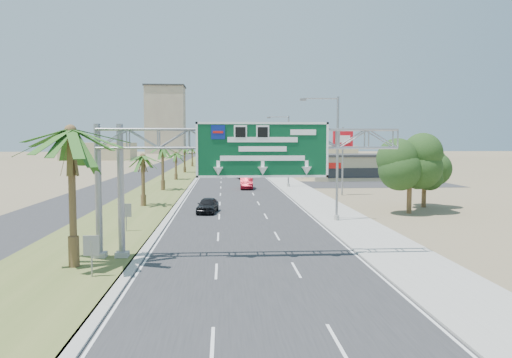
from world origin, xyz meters
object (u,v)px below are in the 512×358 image
object	(u,v)px
car_left_lane	(208,205)
store_building	(362,168)
palm_near	(71,132)
pole_sign_red_near	(343,142)
car_mid_lane	(246,183)
signal_mast	(261,150)
pole_sign_blue	(303,146)
car_far	(225,168)
pole_sign_red_far	(288,139)
car_right_lane	(244,175)
sign_gantry	(234,149)

from	to	relation	value
car_left_lane	store_building	bearing A→B (deg)	64.68
palm_near	pole_sign_red_near	size ratio (longest dim) A/B	1.03
pole_sign_red_near	car_mid_lane	bearing A→B (deg)	142.09
signal_mast	pole_sign_blue	bearing A→B (deg)	-26.72
car_far	pole_sign_blue	distance (m)	24.79
palm_near	car_far	size ratio (longest dim) A/B	1.55
store_building	pole_sign_red_far	world-z (taller)	pole_sign_red_far
car_mid_lane	pole_sign_red_far	size ratio (longest dim) A/B	0.55
pole_sign_red_far	store_building	bearing A→B (deg)	-64.17
store_building	car_right_lane	world-z (taller)	store_building
store_building	car_left_lane	distance (m)	46.06
palm_near	pole_sign_blue	distance (m)	64.14
signal_mast	palm_near	bearing A→B (deg)	-102.66
signal_mast	pole_sign_red_near	world-z (taller)	pole_sign_red_near
store_building	car_right_lane	size ratio (longest dim) A/B	3.52
palm_near	car_far	distance (m)	81.35
signal_mast	car_far	xyz separation A→B (m)	(-6.53, 16.76, -4.07)
store_building	car_far	bearing A→B (deg)	135.77
sign_gantry	palm_near	world-z (taller)	palm_near
palm_near	pole_sign_red_near	world-z (taller)	palm_near
sign_gantry	signal_mast	bearing A→B (deg)	84.26
signal_mast	pole_sign_red_far	bearing A→B (deg)	65.86
palm_near	signal_mast	size ratio (longest dim) A/B	0.81
car_left_lane	car_mid_lane	bearing A→B (deg)	86.20
sign_gantry	store_building	world-z (taller)	sign_gantry
car_far	car_mid_lane	bearing A→B (deg)	-85.83
car_far	pole_sign_red_near	size ratio (longest dim) A/B	0.66
store_building	pole_sign_red_near	distance (m)	26.84
store_building	palm_near	bearing A→B (deg)	-118.28
car_right_lane	pole_sign_red_far	bearing A→B (deg)	56.20
signal_mast	car_left_lane	world-z (taller)	signal_mast
pole_sign_blue	pole_sign_red_far	size ratio (longest dim) A/B	0.87
pole_sign_red_near	pole_sign_red_far	bearing A→B (deg)	90.90
signal_mast	car_left_lane	size ratio (longest dim) A/B	2.53
car_left_lane	car_right_lane	size ratio (longest dim) A/B	0.80
car_right_lane	pole_sign_red_near	size ratio (longest dim) A/B	0.63
car_left_lane	pole_sign_blue	world-z (taller)	pole_sign_blue
signal_mast	car_right_lane	xyz separation A→B (m)	(-3.17, -3.83, -4.14)
sign_gantry	car_mid_lane	world-z (taller)	sign_gantry
sign_gantry	car_far	size ratio (longest dim) A/B	3.11
car_far	pole_sign_blue	xyz separation A→B (m)	(13.46, -20.25, 4.81)
signal_mast	pole_sign_red_near	xyz separation A→B (m)	(7.41, -30.74, 1.47)
palm_near	car_mid_lane	bearing A→B (deg)	75.66
pole_sign_blue	pole_sign_red_far	distance (m)	18.49
palm_near	car_left_lane	bearing A→B (deg)	72.42
store_building	pole_sign_blue	bearing A→B (deg)	165.92
pole_sign_red_near	pole_sign_blue	world-z (taller)	pole_sign_red_near
signal_mast	store_building	xyz separation A→B (m)	(16.83, -5.97, -2.85)
car_right_lane	pole_sign_red_far	xyz separation A→B (m)	(9.87, 18.78, 6.19)
pole_sign_red_near	pole_sign_blue	size ratio (longest dim) A/B	1.07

